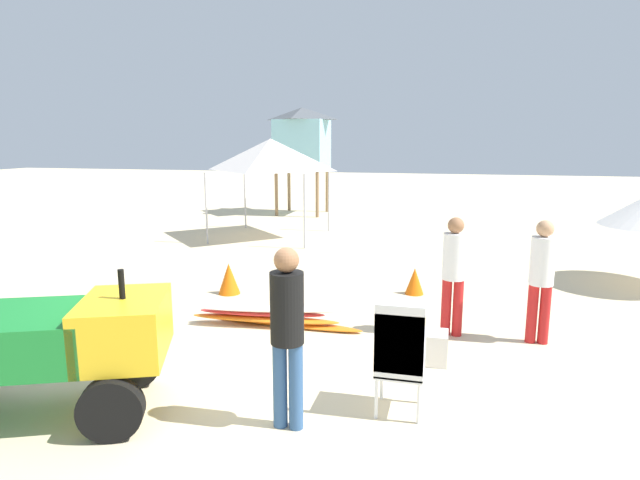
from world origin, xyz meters
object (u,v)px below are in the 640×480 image
(utility_cart, at_px, (41,343))
(popup_canopy, at_px, (271,155))
(surfboard_pile, at_px, (271,316))
(traffic_cone_far, at_px, (415,281))
(traffic_cone_near, at_px, (229,278))
(cooler_box, at_px, (427,347))
(stacked_plastic_chairs, at_px, (400,350))
(lifeguard_near_center, at_px, (542,273))
(lifeguard_near_right, at_px, (287,326))
(lifeguard_near_left, at_px, (454,268))
(lifeguard_tower, at_px, (302,138))

(utility_cart, height_order, popup_canopy, popup_canopy)
(surfboard_pile, xyz_separation_m, traffic_cone_far, (1.97, 2.23, 0.09))
(traffic_cone_near, xyz_separation_m, cooler_box, (3.66, -2.18, -0.08))
(popup_canopy, xyz_separation_m, traffic_cone_far, (4.42, -4.82, -2.12))
(stacked_plastic_chairs, xyz_separation_m, lifeguard_near_center, (1.66, 2.43, 0.29))
(stacked_plastic_chairs, distance_m, lifeguard_near_right, 1.17)
(lifeguard_near_left, height_order, traffic_cone_near, lifeguard_near_left)
(traffic_cone_far, bearing_deg, cooler_box, -82.89)
(lifeguard_near_center, height_order, lifeguard_near_right, lifeguard_near_right)
(lifeguard_near_center, bearing_deg, traffic_cone_near, 167.11)
(utility_cart, bearing_deg, lifeguard_near_center, 32.88)
(popup_canopy, height_order, lifeguard_tower, lifeguard_tower)
(utility_cart, relative_size, lifeguard_near_center, 1.64)
(surfboard_pile, relative_size, cooler_box, 5.32)
(surfboard_pile, relative_size, popup_canopy, 0.94)
(lifeguard_near_right, xyz_separation_m, popup_canopy, (-3.55, 9.70, 1.32))
(traffic_cone_far, bearing_deg, lifeguard_near_left, -71.37)
(lifeguard_near_left, distance_m, cooler_box, 1.33)
(lifeguard_tower, height_order, traffic_cone_near, lifeguard_tower)
(stacked_plastic_chairs, bearing_deg, popup_canopy, 116.37)
(utility_cart, bearing_deg, traffic_cone_far, 57.90)
(utility_cart, height_order, cooler_box, utility_cart)
(surfboard_pile, xyz_separation_m, lifeguard_tower, (-2.95, 12.01, 2.69))
(lifeguard_near_center, bearing_deg, stacked_plastic_chairs, -124.32)
(lifeguard_near_left, bearing_deg, lifeguard_near_center, -0.67)
(lifeguard_near_right, distance_m, lifeguard_tower, 15.32)
(popup_canopy, bearing_deg, traffic_cone_near, -78.57)
(stacked_plastic_chairs, distance_m, lifeguard_near_left, 2.51)
(utility_cart, distance_m, traffic_cone_far, 6.24)
(lifeguard_near_left, distance_m, traffic_cone_near, 4.17)
(utility_cart, xyz_separation_m, popup_canopy, (-1.11, 10.09, 1.58))
(lifeguard_near_left, relative_size, cooler_box, 3.46)
(surfboard_pile, bearing_deg, lifeguard_near_left, 5.94)
(stacked_plastic_chairs, xyz_separation_m, traffic_cone_near, (-3.43, 3.60, -0.42))
(surfboard_pile, height_order, lifeguard_near_right, lifeguard_near_right)
(traffic_cone_near, height_order, traffic_cone_far, traffic_cone_near)
(stacked_plastic_chairs, height_order, traffic_cone_near, stacked_plastic_chairs)
(lifeguard_near_center, distance_m, cooler_box, 1.93)
(lifeguard_near_center, height_order, cooler_box, lifeguard_near_center)
(traffic_cone_far, bearing_deg, popup_canopy, 132.52)
(utility_cart, xyz_separation_m, traffic_cone_near, (0.02, 4.47, -0.50))
(lifeguard_tower, bearing_deg, lifeguard_near_right, -74.56)
(lifeguard_near_center, distance_m, traffic_cone_far, 2.77)
(lifeguard_tower, xyz_separation_m, traffic_cone_far, (4.92, -9.78, -2.60))
(utility_cart, height_order, lifeguard_near_center, lifeguard_near_center)
(surfboard_pile, height_order, traffic_cone_near, traffic_cone_near)
(lifeguard_near_right, distance_m, cooler_box, 2.41)
(stacked_plastic_chairs, distance_m, traffic_cone_near, 4.99)
(stacked_plastic_chairs, relative_size, popup_canopy, 0.43)
(traffic_cone_near, bearing_deg, lifeguard_near_right, -59.35)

